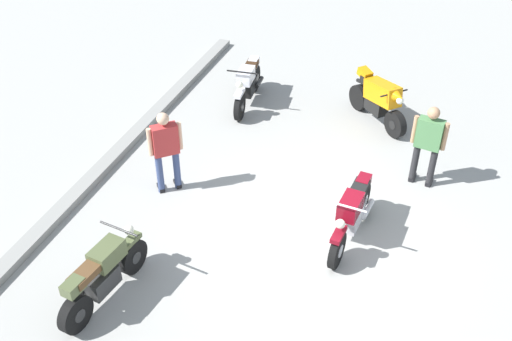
{
  "coord_description": "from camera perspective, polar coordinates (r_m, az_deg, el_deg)",
  "views": [
    {
      "loc": [
        -7.63,
        -1.63,
        7.11
      ],
      "look_at": [
        0.56,
        1.33,
        0.75
      ],
      "focal_mm": 41.65,
      "sensor_mm": 36.0,
      "label": 1
    }
  ],
  "objects": [
    {
      "name": "person_in_green_shirt",
      "position": [
        11.62,
        16.19,
        2.72
      ],
      "size": [
        0.36,
        0.66,
        1.71
      ],
      "rotation": [
        0.0,
        0.0,
        6.14
      ],
      "color": "#262628",
      "rests_on": "ground"
    },
    {
      "name": "curb_edge",
      "position": [
        12.1,
        -15.68,
        -0.96
      ],
      "size": [
        14.0,
        0.3,
        0.15
      ],
      "primitive_type": "cube",
      "color": "gray",
      "rests_on": "ground"
    },
    {
      "name": "ground_plane",
      "position": [
        10.55,
        5.78,
        -6.44
      ],
      "size": [
        40.0,
        40.0,
        0.0
      ],
      "primitive_type": "plane",
      "color": "#9E9E99"
    },
    {
      "name": "motorcycle_silver_cruiser",
      "position": [
        14.11,
        -0.79,
        8.3
      ],
      "size": [
        2.09,
        0.7,
        1.09
      ],
      "rotation": [
        0.0,
        0.0,
        3.25
      ],
      "color": "black",
      "rests_on": "ground"
    },
    {
      "name": "motorcycle_maroon_cruiser",
      "position": [
        10.3,
        9.19,
        -4.18
      ],
      "size": [
        2.09,
        0.7,
        1.09
      ],
      "rotation": [
        0.0,
        0.0,
        3.05
      ],
      "color": "black",
      "rests_on": "ground"
    },
    {
      "name": "person_in_red_shirt",
      "position": [
        11.12,
        -8.66,
        2.22
      ],
      "size": [
        0.54,
        0.56,
        1.71
      ],
      "rotation": [
        0.0,
        0.0,
        0.75
      ],
      "color": "#384772",
      "rests_on": "ground"
    },
    {
      "name": "motorcycle_orange_sportbike",
      "position": [
        13.62,
        11.73,
        6.75
      ],
      "size": [
        1.49,
        1.54,
        1.14
      ],
      "rotation": [
        0.0,
        0.0,
        3.94
      ],
      "color": "black",
      "rests_on": "ground"
    },
    {
      "name": "motorcycle_olive_vintage",
      "position": [
        9.47,
        -14.49,
        -9.73
      ],
      "size": [
        1.95,
        0.74,
        1.07
      ],
      "rotation": [
        0.0,
        0.0,
        6.15
      ],
      "color": "black",
      "rests_on": "ground"
    }
  ]
}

